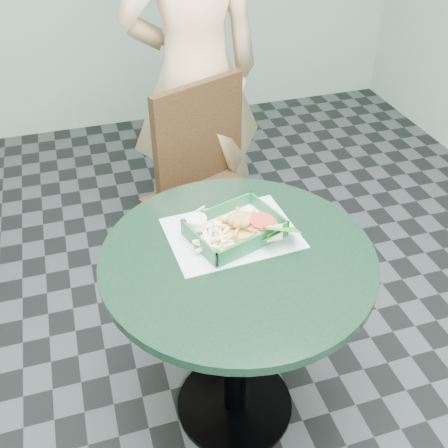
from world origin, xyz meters
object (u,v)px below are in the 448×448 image
object	(u,v)px
dining_chair	(207,180)
diner_person	(194,43)
food_basket	(235,236)
sauce_ramekin	(199,220)
crab_sandwich	(240,228)
cafe_table	(237,299)

from	to	relation	value
dining_chair	diner_person	size ratio (longest dim) A/B	0.45
food_basket	sauce_ramekin	world-z (taller)	sauce_ramekin
crab_sandwich	sauce_ramekin	bearing A→B (deg)	144.98
diner_person	crab_sandwich	distance (m)	1.03
cafe_table	diner_person	bearing A→B (deg)	81.85
dining_chair	cafe_table	bearing A→B (deg)	-121.03
cafe_table	crab_sandwich	bearing A→B (deg)	68.39
food_basket	sauce_ramekin	size ratio (longest dim) A/B	4.18
cafe_table	crab_sandwich	distance (m)	0.23
dining_chair	diner_person	xyz separation A→B (m)	(0.04, 0.32, 0.49)
sauce_ramekin	crab_sandwich	bearing A→B (deg)	-35.02
cafe_table	food_basket	bearing A→B (deg)	78.10
diner_person	dining_chair	bearing A→B (deg)	78.92
diner_person	crab_sandwich	xyz separation A→B (m)	(-0.12, -1.00, -0.23)
cafe_table	dining_chair	distance (m)	0.77
dining_chair	food_basket	size ratio (longest dim) A/B	3.50
dining_chair	sauce_ramekin	distance (m)	0.69
food_basket	crab_sandwich	size ratio (longest dim) A/B	2.27
sauce_ramekin	cafe_table	bearing A→B (deg)	-63.10
cafe_table	diner_person	xyz separation A→B (m)	(0.15, 1.08, 0.45)
cafe_table	dining_chair	bearing A→B (deg)	81.43
food_basket	crab_sandwich	bearing A→B (deg)	-29.50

